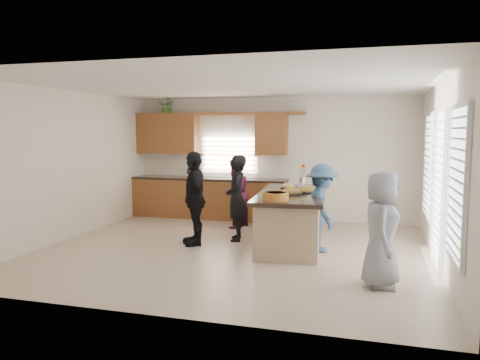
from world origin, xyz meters
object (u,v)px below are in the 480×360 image
(woman_left_back, at_px, (237,198))
(woman_right_back, at_px, (322,208))
(salad_bowl, at_px, (276,196))
(woman_left_front, at_px, (194,198))
(woman_left_mid, at_px, (235,193))
(island, at_px, (292,220))
(woman_right_front, at_px, (382,229))

(woman_left_back, bearing_deg, woman_right_back, 60.23)
(salad_bowl, bearing_deg, woman_left_front, 159.75)
(woman_left_back, xyz_separation_m, woman_left_mid, (-0.35, 1.10, -0.07))
(island, xyz_separation_m, salad_bowl, (-0.09, -1.04, 0.57))
(woman_right_back, distance_m, woman_right_front, 1.87)
(woman_left_back, distance_m, woman_right_back, 1.66)
(island, relative_size, woman_right_back, 1.87)
(woman_left_front, bearing_deg, salad_bowl, 37.76)
(salad_bowl, height_order, woman_left_mid, woman_left_mid)
(woman_left_back, distance_m, woman_left_front, 0.82)
(woman_left_mid, bearing_deg, woman_right_back, 65.65)
(island, height_order, woman_right_front, woman_right_front)
(woman_left_mid, bearing_deg, woman_right_front, 55.81)
(woman_left_back, bearing_deg, woman_right_front, 35.38)
(salad_bowl, xyz_separation_m, woman_left_front, (-1.60, 0.59, -0.18))
(woman_left_back, xyz_separation_m, woman_right_back, (1.61, -0.38, -0.05))
(salad_bowl, distance_m, woman_left_back, 1.48)
(woman_left_mid, distance_m, woman_left_front, 1.64)
(woman_left_mid, xyz_separation_m, woman_right_back, (1.96, -1.48, 0.01))
(salad_bowl, distance_m, woman_left_front, 1.72)
(woman_left_mid, height_order, woman_right_front, woman_right_front)
(island, height_order, woman_left_back, woman_left_back)
(woman_left_back, height_order, woman_left_mid, woman_left_back)
(woman_left_back, height_order, woman_left_front, woman_left_front)
(island, xyz_separation_m, woman_right_front, (1.50, -1.93, 0.31))
(salad_bowl, bearing_deg, woman_left_back, 131.21)
(salad_bowl, xyz_separation_m, woman_left_back, (-0.96, 1.10, -0.22))
(woman_left_back, relative_size, woman_left_front, 0.95)
(woman_left_back, relative_size, woman_right_back, 1.07)
(woman_left_back, bearing_deg, island, 69.86)
(island, bearing_deg, woman_left_mid, 135.39)
(woman_left_mid, relative_size, woman_right_back, 0.98)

